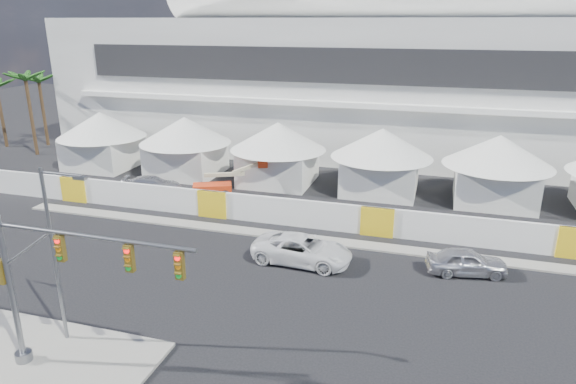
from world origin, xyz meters
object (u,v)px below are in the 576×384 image
(streetlight_median, at_px, (57,245))
(pickup_curb, at_px, (302,249))
(lot_car_c, at_px, (152,185))
(traffic_mast, at_px, (48,284))
(boom_lift, at_px, (219,186))
(sedan_silver, at_px, (467,262))

(streetlight_median, bearing_deg, pickup_curb, 53.48)
(pickup_curb, xyz_separation_m, lot_car_c, (-15.47, 9.01, -0.14))
(lot_car_c, bearing_deg, traffic_mast, -176.90)
(pickup_curb, bearing_deg, lot_car_c, 62.80)
(pickup_curb, xyz_separation_m, boom_lift, (-9.77, 9.82, 0.02))
(sedan_silver, xyz_separation_m, traffic_mast, (-16.22, -13.85, 3.31))
(lot_car_c, height_order, boom_lift, boom_lift)
(pickup_curb, xyz_separation_m, streetlight_median, (-7.93, -10.71, 3.91))
(sedan_silver, xyz_separation_m, lot_car_c, (-24.82, 7.77, -0.07))
(traffic_mast, bearing_deg, sedan_silver, 40.50)
(streetlight_median, height_order, boom_lift, streetlight_median)
(pickup_curb, distance_m, streetlight_median, 13.89)
(traffic_mast, height_order, streetlight_median, streetlight_median)
(streetlight_median, bearing_deg, boom_lift, 95.12)
(pickup_curb, relative_size, traffic_mast, 0.68)
(boom_lift, bearing_deg, streetlight_median, -109.50)
(pickup_curb, distance_m, lot_car_c, 17.90)
(traffic_mast, bearing_deg, streetlight_median, 119.25)
(pickup_curb, relative_size, boom_lift, 0.92)
(sedan_silver, bearing_deg, boom_lift, 54.47)
(boom_lift, bearing_deg, sedan_silver, -48.78)
(traffic_mast, distance_m, streetlight_median, 2.28)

